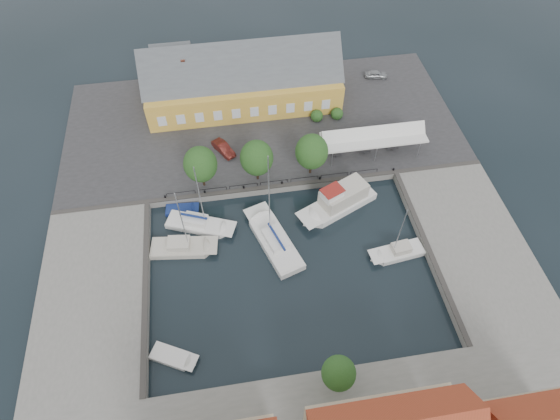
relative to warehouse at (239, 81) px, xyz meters
name	(u,v)px	position (x,y,z in m)	size (l,w,h in m)	color
ground	(288,257)	(2.60, -28.36, -4.43)	(140.00, 140.00, 0.00)	black
north_quay	(262,124)	(2.60, -5.36, -3.93)	(56.00, 26.00, 1.00)	#2D2D30
west_quay	(94,297)	(-19.40, -30.36, -3.93)	(12.00, 24.00, 1.00)	slate
east_quay	(473,245)	(24.60, -30.36, -3.93)	(12.00, 24.00, 1.00)	slate
quay_edge_fittings	(282,220)	(2.62, -23.61, -3.37)	(56.00, 24.72, 0.40)	#383533
warehouse	(239,81)	(0.00, 0.00, 0.00)	(28.56, 14.00, 9.55)	gold
tent_canopy	(374,137)	(16.60, -13.86, -0.74)	(14.00, 4.00, 2.83)	white
quay_trees	(257,158)	(0.60, -16.36, 0.45)	(18.20, 4.20, 6.30)	black
car_silver	(376,74)	(22.00, 2.24, -2.83)	(1.41, 3.51, 1.20)	#A3A6AA
car_red	(224,148)	(-3.38, -10.69, -2.77)	(1.40, 4.01, 1.32)	#501612
center_sailboat	(274,241)	(1.31, -26.07, -4.07)	(6.29, 11.01, 14.41)	white
trawler	(339,202)	(10.26, -21.85, -3.41)	(11.01, 7.29, 5.00)	white
east_boat_b	(397,253)	(15.43, -29.91, -4.17)	(6.82, 2.94, 9.30)	white
west_boat_a	(199,225)	(-7.45, -22.19, -4.16)	(8.84, 5.48, 11.46)	white
west_boat_b	(183,248)	(-9.58, -25.26, -4.17)	(8.21, 3.69, 10.91)	beige
launch_sw	(173,358)	(-10.92, -38.40, -4.34)	(5.16, 3.88, 0.98)	white
launch_nw	(182,210)	(-9.54, -19.36, -4.34)	(4.33, 1.98, 0.88)	navy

